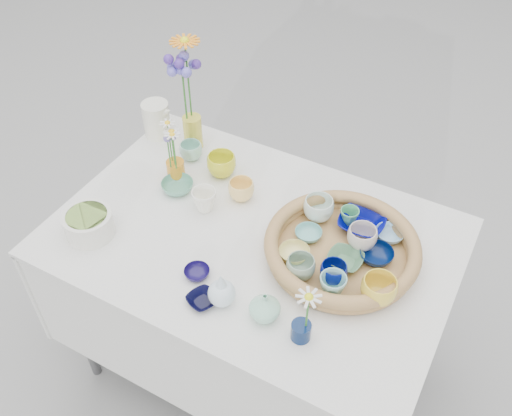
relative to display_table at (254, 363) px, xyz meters
The scene contains 34 objects.
ground 0.00m from the display_table, ahead, with size 80.00×80.00×0.00m, color gray.
display_table is the anchor object (origin of this frame).
wicker_tray 0.85m from the display_table, 10.12° to the left, with size 0.47×0.47×0.08m, color #8E6343, non-canonical shape.
tray_ceramic_0 0.87m from the display_table, 32.32° to the left, with size 0.15×0.15×0.04m, color #030776.
tray_ceramic_1 0.89m from the display_table, 11.83° to the left, with size 0.10×0.10×0.03m, color #031443.
tray_ceramic_2 0.93m from the display_table, ahead, with size 0.10×0.10×0.08m, color yellow.
tray_ceramic_3 0.85m from the display_table, ahead, with size 0.11×0.11×0.03m, color #4B7954.
tray_ceramic_4 0.85m from the display_table, 23.14° to the right, with size 0.09×0.09×0.07m, color gray.
tray_ceramic_5 0.82m from the display_table, 21.12° to the left, with size 0.09×0.09×0.03m, color #6EB5AD.
tray_ceramic_6 0.85m from the display_table, 45.57° to the left, with size 0.10×0.10×0.08m, color silver.
tray_ceramic_7 0.89m from the display_table, 18.41° to the left, with size 0.09×0.09×0.07m, color beige.
tray_ceramic_8 0.90m from the display_table, 25.33° to the left, with size 0.09×0.09×0.03m, color #8FC5E9.
tray_ceramic_9 0.87m from the display_table, 11.08° to the right, with size 0.08×0.08×0.06m, color #051167.
tray_ceramic_10 0.81m from the display_table, 11.58° to the right, with size 0.09×0.09×0.03m, color #E5D87B.
tray_ceramic_11 0.88m from the display_table, 18.71° to the right, with size 0.08×0.08×0.07m, color #81C0BA.
tray_ceramic_12 0.87m from the display_table, 36.03° to the left, with size 0.06×0.06×0.06m, color #4AA16B.
loose_ceramic_0 0.87m from the display_table, 139.04° to the left, with size 0.10×0.10×0.08m, color yellow.
loose_ceramic_1 0.82m from the display_table, 131.47° to the left, with size 0.09×0.09×0.07m, color #FFD370.
loose_ceramic_2 0.85m from the display_table, 169.06° to the left, with size 0.11×0.11×0.03m, color #579B80.
loose_ceramic_3 0.83m from the display_table, behind, with size 0.08×0.08×0.08m, color white.
loose_ceramic_4 0.81m from the display_table, 106.66° to the right, with size 0.08×0.08×0.02m, color #130C40.
loose_ceramic_5 0.92m from the display_table, 148.92° to the left, with size 0.08×0.08×0.06m, color #93CEB9.
loose_ceramic_6 0.83m from the display_table, 89.89° to the right, with size 0.09×0.09×0.02m, color black.
fluted_bowl 0.96m from the display_table, 152.51° to the right, with size 0.16×0.16×0.08m, color white, non-canonical shape.
bud_vase_paleblue 0.87m from the display_table, 79.65° to the right, with size 0.08×0.08×0.12m, color silver, non-canonical shape.
bud_vase_seafoam 0.87m from the display_table, 55.05° to the right, with size 0.09×0.09×0.09m, color #99DAB9.
bud_vase_cobalt 0.89m from the display_table, 42.22° to the right, with size 0.06×0.06×0.06m, color #081B42.
single_daisy 0.97m from the display_table, 40.74° to the right, with size 0.08×0.08×0.14m, color silver, non-canonical shape.
tall_vase_yellow 0.98m from the display_table, 144.49° to the left, with size 0.07×0.07×0.13m, color gold.
gerbera 1.17m from the display_table, 143.89° to the left, with size 0.12×0.12×0.31m, color orange, non-canonical shape.
hydrangea 1.13m from the display_table, 146.36° to the left, with size 0.09×0.09×0.31m, color #4B2C96, non-canonical shape.
white_pitcher 1.06m from the display_table, 153.00° to the left, with size 0.14×0.10×0.14m, color white, non-canonical shape.
daisy_cup 0.89m from the display_table, 162.17° to the left, with size 0.06×0.06×0.07m, color orange.
daisy_posy 0.99m from the display_table, 163.22° to the left, with size 0.08×0.08×0.16m, color white, non-canonical shape.
Camera 1 is at (0.61, -1.09, 2.09)m, focal length 40.00 mm.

